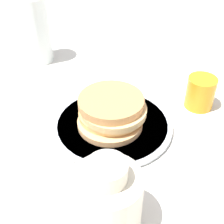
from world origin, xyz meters
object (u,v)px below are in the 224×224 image
plate (112,124)px  juice_glass (200,93)px  pancake_stack (111,111)px  water_bottle_near (35,29)px  cream_jug (108,199)px

plate → juice_glass: 0.21m
pancake_stack → water_bottle_near: (-0.33, 0.10, 0.05)m
plate → juice_glass: bearing=57.7°
juice_glass → cream_jug: (0.02, -0.36, 0.02)m
pancake_stack → cream_jug: cream_jug is taller
plate → juice_glass: juice_glass is taller
plate → water_bottle_near: water_bottle_near is taller
pancake_stack → cream_jug: (0.13, -0.18, 0.02)m
pancake_stack → cream_jug: 0.23m
juice_glass → cream_jug: bearing=-87.4°
plate → cream_jug: cream_jug is taller
pancake_stack → juice_glass: 0.21m
pancake_stack → juice_glass: bearing=56.6°
juice_glass → cream_jug: 0.36m
juice_glass → cream_jug: cream_jug is taller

